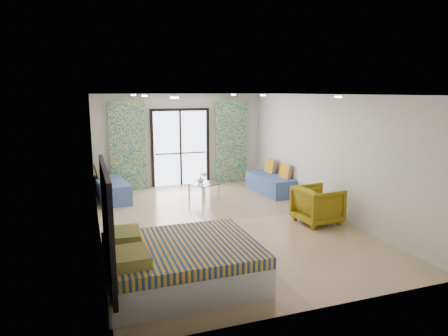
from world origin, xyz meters
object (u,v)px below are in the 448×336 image
object	(u,v)px
daybed_right	(271,183)
armchair	(318,203)
daybed_left	(111,189)
coffee_table	(204,185)
bed	(180,263)

from	to	relation	value
daybed_right	armchair	size ratio (longest dim) A/B	2.05
daybed_left	coffee_table	size ratio (longest dim) A/B	2.26
daybed_left	daybed_right	distance (m)	4.30
daybed_right	daybed_left	bearing A→B (deg)	165.85
bed	daybed_left	xyz separation A→B (m)	(-0.64, 5.15, -0.04)
coffee_table	daybed_left	bearing A→B (deg)	161.19
daybed_right	coffee_table	size ratio (longest dim) A/B	2.15
bed	coffee_table	distance (m)	4.67
bed	coffee_table	size ratio (longest dim) A/B	2.63
daybed_right	coffee_table	xyz separation A→B (m)	(-1.94, -0.03, 0.10)
coffee_table	armchair	xyz separation A→B (m)	(1.74, -2.66, 0.07)
daybed_left	armchair	distance (m)	5.30
daybed_right	bed	bearing A→B (deg)	-133.37
daybed_right	armchair	distance (m)	2.71
daybed_left	daybed_right	xyz separation A→B (m)	(4.23, -0.75, -0.01)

